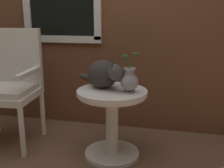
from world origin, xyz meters
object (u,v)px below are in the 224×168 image
Objects in this scene: wicker_side_table at (112,112)px; wicker_chair at (8,81)px; cat at (104,74)px; pewter_vase_with_ivy at (129,80)px.

wicker_chair is (-0.98, 0.08, 0.19)m from wicker_side_table.
wicker_side_table is 1.24× the size of cat.
pewter_vase_with_ivy is (0.14, -0.04, 0.28)m from wicker_side_table.
wicker_side_table is at bearing -30.30° from cat.
cat is 0.24m from pewter_vase_with_ivy.
wicker_chair is 2.25× the size of cat.
wicker_chair reaches higher than wicker_side_table.
wicker_chair is at bearing 178.09° from cat.
pewter_vase_with_ivy is at bearing -13.74° from wicker_side_table.
wicker_side_table is 0.32m from cat.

